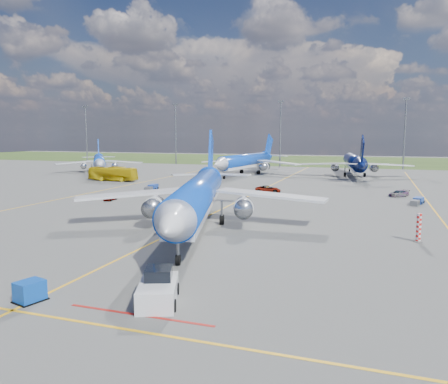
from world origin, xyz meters
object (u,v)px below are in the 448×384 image
(bg_jet_nw, at_px, (100,173))
(pushback_tug, at_px, (158,289))
(service_car_b, at_px, (268,189))
(bg_jet_n, at_px, (354,176))
(service_car_a, at_px, (111,197))
(bg_jet_nnw, at_px, (246,175))
(warning_post, at_px, (419,228))
(baggage_tug_c, at_px, (152,188))
(main_airliner, at_px, (198,229))
(baggage_tug_w, at_px, (417,201))
(apron_bus, at_px, (113,174))
(uld_container, at_px, (30,291))
(service_car_c, at_px, (399,193))

(bg_jet_nw, bearing_deg, pushback_tug, -88.43)
(service_car_b, bearing_deg, bg_jet_n, -28.97)
(bg_jet_nw, xyz_separation_m, service_car_a, (34.28, -45.94, 0.59))
(bg_jet_nnw, relative_size, bg_jet_n, 1.02)
(warning_post, distance_m, service_car_a, 49.03)
(baggage_tug_c, bearing_deg, main_airliner, -62.18)
(baggage_tug_w, xyz_separation_m, baggage_tug_c, (-48.72, 1.52, 0.04))
(warning_post, height_order, pushback_tug, warning_post)
(service_car_b, bearing_deg, main_airliner, 168.66)
(warning_post, xyz_separation_m, apron_bus, (-64.17, 41.56, 0.21))
(service_car_b, bearing_deg, bg_jet_nw, 53.48)
(bg_jet_nnw, bearing_deg, main_airliner, -71.31)
(bg_jet_nnw, xyz_separation_m, uld_container, (12.39, -94.51, 0.69))
(service_car_b, xyz_separation_m, service_car_c, (23.47, 2.58, -0.10))
(main_airliner, bearing_deg, uld_container, -110.44)
(service_car_c, relative_size, baggage_tug_c, 0.79)
(bg_jet_nw, relative_size, baggage_tug_w, 7.60)
(baggage_tug_w, bearing_deg, apron_bus, -175.88)
(warning_post, bearing_deg, main_airliner, -175.99)
(service_car_a, bearing_deg, service_car_c, 16.15)
(bg_jet_nw, distance_m, service_car_b, 63.75)
(apron_bus, xyz_separation_m, service_car_a, (17.32, -27.13, -1.13))
(main_airliner, bearing_deg, service_car_b, 73.37)
(warning_post, distance_m, baggage_tug_c, 54.59)
(apron_bus, bearing_deg, baggage_tug_c, -126.04)
(service_car_c, distance_m, baggage_tug_w, 8.60)
(service_car_a, relative_size, baggage_tug_c, 0.68)
(bg_jet_nw, height_order, service_car_c, bg_jet_nw)
(uld_container, bearing_deg, baggage_tug_w, 77.16)
(bg_jet_n, bearing_deg, warning_post, 89.76)
(uld_container, xyz_separation_m, baggage_tug_w, (28.22, 53.24, -0.22))
(warning_post, height_order, service_car_a, warning_post)
(service_car_b, xyz_separation_m, baggage_tug_c, (-22.84, -4.15, -0.16))
(uld_container, relative_size, baggage_tug_w, 0.37)
(bg_jet_nw, height_order, baggage_tug_c, bg_jet_nw)
(bg_jet_nnw, xyz_separation_m, baggage_tug_w, (40.61, -41.26, 0.48))
(service_car_c, bearing_deg, baggage_tug_w, -27.13)
(main_airliner, bearing_deg, baggage_tug_w, 31.45)
(bg_jet_nnw, xyz_separation_m, bg_jet_n, (28.61, 6.36, 0.00))
(service_car_b, distance_m, baggage_tug_w, 26.49)
(uld_container, height_order, baggage_tug_w, uld_container)
(bg_jet_nw, bearing_deg, main_airliner, -82.85)
(service_car_a, xyz_separation_m, baggage_tug_w, (48.96, 12.45, -0.11))
(uld_container, bearing_deg, apron_bus, 134.35)
(pushback_tug, bearing_deg, bg_jet_nw, 105.54)
(warning_post, bearing_deg, uld_container, -134.73)
(bg_jet_nnw, distance_m, service_car_a, 54.37)
(baggage_tug_c, bearing_deg, bg_jet_n, 42.59)
(baggage_tug_w, bearing_deg, uld_container, -101.33)
(service_car_a, bearing_deg, baggage_tug_c, 81.17)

